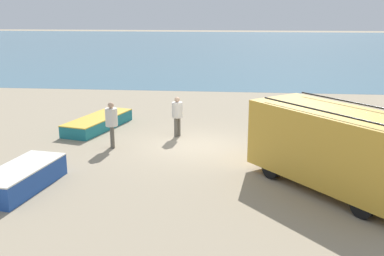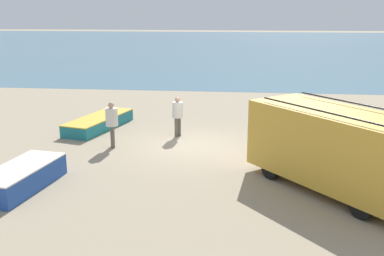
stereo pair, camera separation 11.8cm
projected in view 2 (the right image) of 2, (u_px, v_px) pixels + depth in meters
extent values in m
plane|color=gray|center=(195.00, 146.00, 17.55)|extent=(200.00, 200.00, 0.00)
cube|color=#477084|center=(231.00, 45.00, 67.51)|extent=(120.00, 80.00, 0.01)
cube|color=gold|center=(336.00, 147.00, 12.98)|extent=(5.08, 5.51, 2.09)
cylinder|color=black|center=(362.00, 206.00, 11.39)|extent=(0.59, 0.65, 0.66)
cylinder|color=black|center=(312.00, 158.00, 15.08)|extent=(0.59, 0.65, 0.66)
cylinder|color=black|center=(271.00, 168.00, 14.09)|extent=(0.59, 0.65, 0.66)
cylinder|color=black|center=(359.00, 104.00, 13.13)|extent=(2.86, 3.44, 0.05)
cylinder|color=black|center=(320.00, 111.00, 12.24)|extent=(2.86, 3.44, 0.05)
cube|color=#1E757F|center=(99.00, 123.00, 20.10)|extent=(2.25, 4.15, 0.50)
cone|color=#1E757F|center=(126.00, 112.00, 22.27)|extent=(0.68, 0.96, 0.47)
cube|color=gold|center=(99.00, 119.00, 20.05)|extent=(1.20, 0.50, 0.05)
cube|color=gold|center=(99.00, 117.00, 20.03)|extent=(2.27, 4.19, 0.04)
cube|color=#234CA3|center=(21.00, 178.00, 13.30)|extent=(1.69, 3.16, 0.65)
cone|color=#234CA3|center=(55.00, 159.00, 15.02)|extent=(0.71, 0.74, 0.62)
cube|color=silver|center=(20.00, 170.00, 13.24)|extent=(1.18, 0.37, 0.05)
cube|color=silver|center=(20.00, 167.00, 13.21)|extent=(1.71, 3.19, 0.04)
cube|color=#234CA3|center=(310.00, 128.00, 19.23)|extent=(2.21, 3.95, 0.49)
cone|color=#234CA3|center=(303.00, 142.00, 17.16)|extent=(0.65, 0.91, 0.47)
cube|color=gold|center=(310.00, 124.00, 19.18)|extent=(1.25, 0.49, 0.05)
cube|color=gold|center=(310.00, 122.00, 19.16)|extent=(2.23, 3.99, 0.04)
cylinder|color=#5B564C|center=(113.00, 137.00, 17.18)|extent=(0.16, 0.16, 0.86)
cylinder|color=#5B564C|center=(113.00, 136.00, 17.35)|extent=(0.16, 0.16, 0.86)
cylinder|color=silver|center=(112.00, 117.00, 17.07)|extent=(0.47, 0.47, 0.68)
sphere|color=tan|center=(111.00, 105.00, 16.95)|extent=(0.23, 0.23, 0.23)
cylinder|color=#5B564C|center=(176.00, 127.00, 18.71)|extent=(0.15, 0.15, 0.82)
cylinder|color=#5B564C|center=(179.00, 126.00, 18.83)|extent=(0.15, 0.15, 0.82)
cylinder|color=silver|center=(178.00, 110.00, 18.58)|extent=(0.44, 0.44, 0.65)
sphere|color=tan|center=(178.00, 100.00, 18.47)|extent=(0.22, 0.22, 0.22)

